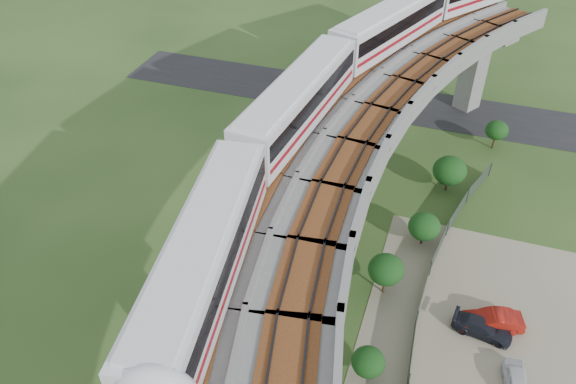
# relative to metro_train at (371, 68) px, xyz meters

# --- Properties ---
(ground) EXTENTS (160.00, 160.00, 0.00)m
(ground) POSITION_rel_metro_train_xyz_m (-1.62, -12.26, -12.31)
(ground) COLOR #2A451B
(ground) RESTS_ON ground
(dirt_lot) EXTENTS (18.00, 26.00, 0.04)m
(dirt_lot) POSITION_rel_metro_train_xyz_m (12.38, -14.26, -12.29)
(dirt_lot) COLOR #7E755B
(dirt_lot) RESTS_ON ground
(asphalt_road) EXTENTS (60.00, 8.00, 0.03)m
(asphalt_road) POSITION_rel_metro_train_xyz_m (-1.62, 17.74, -12.29)
(asphalt_road) COLOR #232326
(asphalt_road) RESTS_ON ground
(viaduct) EXTENTS (19.58, 73.98, 11.40)m
(viaduct) POSITION_rel_metro_train_xyz_m (2.22, -12.26, -3.26)
(viaduct) COLOR #99968E
(viaduct) RESTS_ON ground
(metro_train) EXTENTS (17.85, 59.97, 3.64)m
(metro_train) POSITION_rel_metro_train_xyz_m (0.00, 0.00, 0.00)
(metro_train) COLOR white
(metro_train) RESTS_ON ground
(fence) EXTENTS (3.87, 38.73, 1.50)m
(fence) POSITION_rel_metro_train_xyz_m (8.13, -12.26, -11.56)
(fence) COLOR #2D382D
(fence) RESTS_ON ground
(tree_0) EXTENTS (2.16, 2.16, 2.97)m
(tree_0) POSITION_rel_metro_train_xyz_m (10.69, 11.98, -10.27)
(tree_0) COLOR #382314
(tree_0) RESTS_ON ground
(tree_1) EXTENTS (2.92, 2.92, 3.37)m
(tree_1) POSITION_rel_metro_train_xyz_m (7.11, 3.64, -10.18)
(tree_1) COLOR #382314
(tree_1) RESTS_ON ground
(tree_2) EXTENTS (2.49, 2.49, 2.85)m
(tree_2) POSITION_rel_metro_train_xyz_m (6.04, -4.01, -10.51)
(tree_2) COLOR #382314
(tree_2) RESTS_ON ground
(tree_3) EXTENTS (2.52, 2.52, 3.36)m
(tree_3) POSITION_rel_metro_train_xyz_m (4.16, -9.99, -10.02)
(tree_3) COLOR #382314
(tree_3) RESTS_ON ground
(tree_4) EXTENTS (2.07, 2.07, 2.44)m
(tree_4) POSITION_rel_metro_train_xyz_m (4.56, -17.25, -10.75)
(tree_4) COLOR #382314
(tree_4) RESTS_ON ground
(car_white) EXTENTS (1.98, 3.65, 1.18)m
(car_white) POSITION_rel_metro_train_xyz_m (13.33, -15.25, -11.68)
(car_white) COLOR silver
(car_white) RESTS_ON dirt_lot
(car_red) EXTENTS (4.36, 2.56, 1.36)m
(car_red) POSITION_rel_metro_train_xyz_m (11.61, -10.82, -11.59)
(car_red) COLOR maroon
(car_red) RESTS_ON dirt_lot
(car_dark) EXTENTS (4.09, 2.11, 1.13)m
(car_dark) POSITION_rel_metro_train_xyz_m (11.08, -11.52, -11.70)
(car_dark) COLOR black
(car_dark) RESTS_ON dirt_lot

